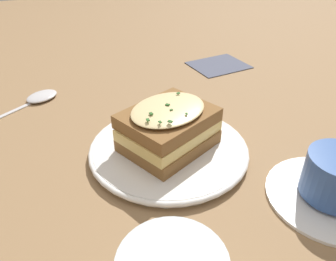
{
  "coord_description": "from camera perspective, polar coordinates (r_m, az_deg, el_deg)",
  "views": [
    {
      "loc": [
        0.13,
        0.37,
        0.29
      ],
      "look_at": [
        0.0,
        0.01,
        0.04
      ],
      "focal_mm": 35.0,
      "sensor_mm": 36.0,
      "label": 1
    }
  ],
  "objects": [
    {
      "name": "ground_plane",
      "position": [
        0.49,
        -0.41,
        -3.09
      ],
      "size": [
        2.4,
        2.4,
        0.0
      ],
      "primitive_type": "plane",
      "color": "olive"
    },
    {
      "name": "dinner_plate",
      "position": [
        0.47,
        0.0,
        -3.27
      ],
      "size": [
        0.23,
        0.23,
        0.01
      ],
      "color": "white",
      "rests_on": "ground_plane"
    },
    {
      "name": "sandwich",
      "position": [
        0.45,
        -0.1,
        0.54
      ],
      "size": [
        0.15,
        0.14,
        0.07
      ],
      "rotation": [
        0.0,
        0.0,
        0.46
      ],
      "color": "brown",
      "rests_on": "dinner_plate"
    },
    {
      "name": "teacup_with_saucer",
      "position": [
        0.44,
        27.21,
        -8.18
      ],
      "size": [
        0.15,
        0.15,
        0.06
      ],
      "rotation": [
        0.0,
        0.0,
        1.95
      ],
      "color": "white",
      "rests_on": "ground_plane"
    },
    {
      "name": "spoon",
      "position": [
        0.66,
        -21.76,
        5.24
      ],
      "size": [
        0.16,
        0.12,
        0.01
      ],
      "rotation": [
        0.0,
        0.0,
        2.18
      ],
      "color": "silver",
      "rests_on": "ground_plane"
    },
    {
      "name": "napkin",
      "position": [
        0.78,
        8.8,
        11.25
      ],
      "size": [
        0.14,
        0.12,
        0.0
      ],
      "primitive_type": "cube",
      "rotation": [
        0.0,
        0.0,
        0.14
      ],
      "color": "#4C5166",
      "rests_on": "ground_plane"
    }
  ]
}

